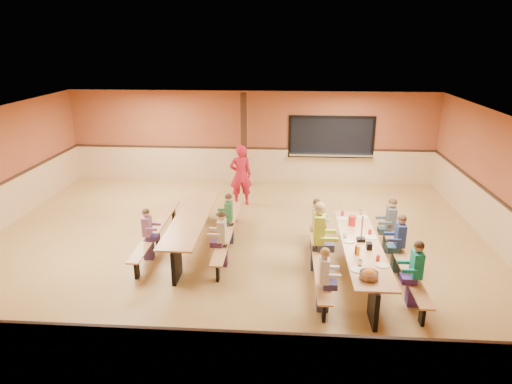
{
  "coord_description": "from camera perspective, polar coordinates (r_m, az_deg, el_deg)",
  "views": [
    {
      "loc": [
        1.16,
        -9.75,
        4.62
      ],
      "look_at": [
        0.46,
        0.42,
        1.15
      ],
      "focal_mm": 32.0,
      "sensor_mm": 36.0,
      "label": 1
    }
  ],
  "objects": [
    {
      "name": "cafeteria_table_second",
      "position": [
        10.62,
        -8.01,
        -4.08
      ],
      "size": [
        1.91,
        3.7,
        0.74
      ],
      "color": "#BE7F4B",
      "rests_on": "ground"
    },
    {
      "name": "seated_child_purple_sec",
      "position": [
        10.17,
        -13.4,
        -5.18
      ],
      "size": [
        0.34,
        0.28,
        1.15
      ],
      "primitive_type": null,
      "color": "#8F5B81",
      "rests_on": "ground"
    },
    {
      "name": "ground",
      "position": [
        10.85,
        -2.6,
        -6.43
      ],
      "size": [
        12.0,
        12.0,
        0.0
      ],
      "primitive_type": "plane",
      "color": "#A1783D",
      "rests_on": "ground"
    },
    {
      "name": "kitchen_pass_through",
      "position": [
        15.11,
        9.38,
        6.58
      ],
      "size": [
        2.78,
        0.28,
        1.38
      ],
      "color": "black",
      "rests_on": "ground"
    },
    {
      "name": "seated_child_green_sec",
      "position": [
        10.68,
        -3.42,
        -3.37
      ],
      "size": [
        0.36,
        0.3,
        1.19
      ],
      "primitive_type": null,
      "color": "#2E6C38",
      "rests_on": "ground"
    },
    {
      "name": "structural_post",
      "position": [
        14.55,
        -1.53,
        6.4
      ],
      "size": [
        0.18,
        0.18,
        3.0
      ],
      "primitive_type": "cube",
      "color": "black",
      "rests_on": "ground"
    },
    {
      "name": "condiment_ketchup",
      "position": [
        8.86,
        12.41,
        -7.04
      ],
      "size": [
        0.06,
        0.06,
        0.17
      ],
      "primitive_type": "cylinder",
      "color": "#B2140F",
      "rests_on": "cafeteria_table_main"
    },
    {
      "name": "table_paddle",
      "position": [
        9.39,
        13.03,
        -5.22
      ],
      "size": [
        0.16,
        0.16,
        0.56
      ],
      "color": "black",
      "rests_on": "cafeteria_table_main"
    },
    {
      "name": "place_settings",
      "position": [
        9.3,
        13.07,
        -6.01
      ],
      "size": [
        0.65,
        3.3,
        0.11
      ],
      "primitive_type": null,
      "color": "beige",
      "rests_on": "cafeteria_table_main"
    },
    {
      "name": "napkin_dispenser",
      "position": [
        9.11,
        13.96,
        -6.56
      ],
      "size": [
        0.1,
        0.14,
        0.13
      ],
      "primitive_type": "cube",
      "color": "black",
      "rests_on": "cafeteria_table_main"
    },
    {
      "name": "seated_child_navy_right",
      "position": [
        9.83,
        17.49,
        -6.17
      ],
      "size": [
        0.38,
        0.31,
        1.23
      ],
      "primitive_type": null,
      "color": "navy",
      "rests_on": "ground"
    },
    {
      "name": "room_envelope",
      "position": [
        10.57,
        -2.66,
        -3.04
      ],
      "size": [
        12.04,
        10.04,
        3.02
      ],
      "color": "brown",
      "rests_on": "ground"
    },
    {
      "name": "seated_adult_yellow",
      "position": [
        9.52,
        7.83,
        -5.55
      ],
      "size": [
        0.49,
        0.4,
        1.45
      ],
      "primitive_type": null,
      "color": "#BFD82A",
      "rests_on": "ground"
    },
    {
      "name": "seated_child_grey_left",
      "position": [
        10.43,
        7.49,
        -4.06
      ],
      "size": [
        0.36,
        0.3,
        1.19
      ],
      "primitive_type": null,
      "color": "#B3B3B3",
      "rests_on": "ground"
    },
    {
      "name": "chip_bowl",
      "position": [
        8.05,
        13.94,
        -10.0
      ],
      "size": [
        0.32,
        0.32,
        0.15
      ],
      "primitive_type": null,
      "color": "orange",
      "rests_on": "cafeteria_table_main"
    },
    {
      "name": "condiment_mustard",
      "position": [
        8.83,
        12.65,
        -7.14
      ],
      "size": [
        0.06,
        0.06,
        0.17
      ],
      "primitive_type": "cylinder",
      "color": "yellow",
      "rests_on": "cafeteria_table_main"
    },
    {
      "name": "seated_child_char_right",
      "position": [
        10.62,
        16.44,
        -4.1
      ],
      "size": [
        0.39,
        0.32,
        1.26
      ],
      "primitive_type": null,
      "color": "#454C4E",
      "rests_on": "ground"
    },
    {
      "name": "punch_pitcher",
      "position": [
        10.1,
        11.91,
        -3.54
      ],
      "size": [
        0.16,
        0.16,
        0.22
      ],
      "primitive_type": "cylinder",
      "color": "red",
      "rests_on": "cafeteria_table_main"
    },
    {
      "name": "cafeteria_table_main",
      "position": [
        9.41,
        12.95,
        -7.5
      ],
      "size": [
        1.91,
        3.7,
        0.74
      ],
      "color": "#BE7F4B",
      "rests_on": "ground"
    },
    {
      "name": "seated_child_tan_sec",
      "position": [
        9.64,
        -4.28,
        -5.89
      ],
      "size": [
        0.37,
        0.3,
        1.21
      ],
      "primitive_type": null,
      "color": "beige",
      "rests_on": "ground"
    },
    {
      "name": "standing_woman",
      "position": [
        13.04,
        -1.93,
        2.13
      ],
      "size": [
        0.73,
        0.57,
        1.77
      ],
      "primitive_type": "imported",
      "rotation": [
        0.0,
        0.0,
        3.4
      ],
      "color": "red",
      "rests_on": "ground"
    },
    {
      "name": "seated_child_teal_right",
      "position": [
        8.73,
        19.33,
        -9.63
      ],
      "size": [
        0.38,
        0.31,
        1.24
      ],
      "primitive_type": null,
      "color": "#158772",
      "rests_on": "ground"
    },
    {
      "name": "seated_child_white_left",
      "position": [
        8.2,
        8.45,
        -10.81
      ],
      "size": [
        0.36,
        0.29,
        1.19
      ],
      "primitive_type": null,
      "color": "white",
      "rests_on": "ground"
    }
  ]
}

